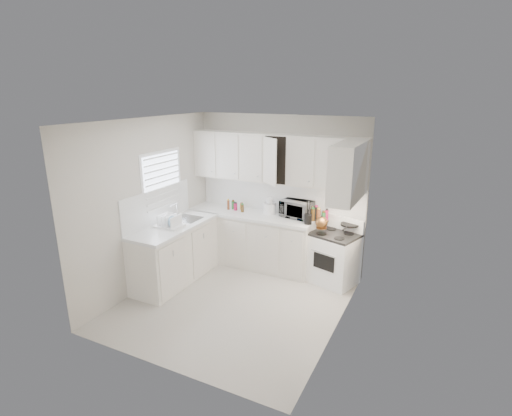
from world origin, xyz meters
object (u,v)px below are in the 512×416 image
Objects in this scene: microwave at (297,207)px; stove at (334,252)px; tea_kettle at (322,222)px; utensil_crock at (308,212)px; dish_rack at (169,220)px; rice_cooker at (270,207)px.

stove is at bearing -4.64° from microwave.
utensil_crock reaches higher than tea_kettle.
utensil_crock is 0.96× the size of dish_rack.
stove is 4.86× the size of rice_cooker.
rice_cooker is at bearing -171.13° from stove.
rice_cooker is 0.53× the size of dish_rack.
stove is at bearing -1.59° from rice_cooker.
rice_cooker is (-1.01, 0.32, 0.01)m from tea_kettle.
microwave is 1.23× the size of dish_rack.
utensil_crock reaches higher than microwave.
rice_cooker reaches higher than tea_kettle.
tea_kettle is 1.08× the size of rice_cooker.
microwave reaches higher than tea_kettle.
stove is 0.57m from tea_kettle.
tea_kettle is at bearing 23.21° from dish_rack.
microwave is 0.48m from rice_cooker.
microwave is at bearing -177.59° from stove.
tea_kettle is 0.58× the size of dish_rack.
utensil_crock is (0.77, -0.24, 0.09)m from rice_cooker.
utensil_crock reaches higher than stove.
microwave reaches higher than stove.
stove is at bearing 51.51° from tea_kettle.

